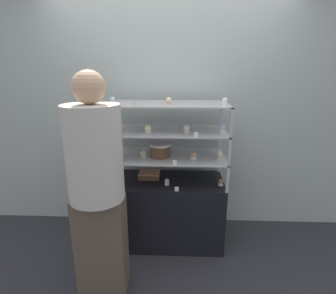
% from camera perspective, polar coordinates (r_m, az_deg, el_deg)
% --- Properties ---
extents(ground_plane, '(20.00, 20.00, 0.00)m').
position_cam_1_polar(ground_plane, '(3.01, 0.00, -19.31)').
color(ground_plane, '#2D2D33').
extents(back_wall, '(8.00, 0.05, 2.60)m').
position_cam_1_polar(back_wall, '(2.90, 0.34, 7.36)').
color(back_wall, '#A8B2AD').
rests_on(back_wall, ground_plane).
extents(display_base, '(1.11, 0.55, 0.69)m').
position_cam_1_polar(display_base, '(2.82, 0.00, -13.61)').
color(display_base, black).
rests_on(display_base, ground_plane).
extents(display_riser_lower, '(1.11, 0.55, 0.26)m').
position_cam_1_polar(display_riser_lower, '(2.58, 0.00, -2.24)').
color(display_riser_lower, '#B7B7BC').
rests_on(display_riser_lower, display_base).
extents(display_riser_middle, '(1.11, 0.55, 0.26)m').
position_cam_1_polar(display_riser_middle, '(2.51, 0.00, 3.33)').
color(display_riser_middle, '#B7B7BC').
rests_on(display_riser_middle, display_riser_lower).
extents(display_riser_upper, '(1.11, 0.55, 0.26)m').
position_cam_1_polar(display_riser_upper, '(2.46, 0.00, 9.17)').
color(display_riser_upper, '#B7B7BC').
rests_on(display_riser_upper, display_riser_middle).
extents(layer_cake_centerpiece, '(0.20, 0.20, 0.13)m').
position_cam_1_polar(layer_cake_centerpiece, '(2.53, -1.72, -0.65)').
color(layer_cake_centerpiece, brown).
rests_on(layer_cake_centerpiece, display_riser_lower).
extents(sheet_cake_frosted, '(0.21, 0.18, 0.06)m').
position_cam_1_polar(sheet_cake_frosted, '(2.72, -4.04, -6.03)').
color(sheet_cake_frosted, brown).
rests_on(sheet_cake_frosted, display_base).
extents(cupcake_0, '(0.05, 0.05, 0.06)m').
position_cam_1_polar(cupcake_0, '(2.59, -11.08, -7.43)').
color(cupcake_0, white).
rests_on(cupcake_0, display_base).
extents(cupcake_1, '(0.05, 0.05, 0.06)m').
position_cam_1_polar(cupcake_1, '(2.54, -0.24, -7.60)').
color(cupcake_1, white).
rests_on(cupcake_1, display_base).
extents(cupcake_2, '(0.05, 0.05, 0.06)m').
position_cam_1_polar(cupcake_2, '(2.58, 11.39, -7.56)').
color(cupcake_2, white).
rests_on(cupcake_2, display_base).
extents(price_tag_0, '(0.04, 0.00, 0.04)m').
position_cam_1_polar(price_tag_0, '(2.42, 1.92, -9.13)').
color(price_tag_0, white).
rests_on(price_tag_0, display_base).
extents(cupcake_3, '(0.06, 0.06, 0.07)m').
position_cam_1_polar(cupcake_3, '(2.50, -11.39, -2.02)').
color(cupcake_3, '#CCB28C').
rests_on(cupcake_3, display_riser_lower).
extents(cupcake_4, '(0.06, 0.06, 0.07)m').
position_cam_1_polar(cupcake_4, '(2.54, -5.37, -1.50)').
color(cupcake_4, beige).
rests_on(cupcake_4, display_riser_lower).
extents(cupcake_5, '(0.06, 0.06, 0.07)m').
position_cam_1_polar(cupcake_5, '(2.48, 5.55, -1.89)').
color(cupcake_5, white).
rests_on(cupcake_5, display_riser_lower).
extents(cupcake_6, '(0.06, 0.06, 0.07)m').
position_cam_1_polar(cupcake_6, '(2.54, 11.03, -1.70)').
color(cupcake_6, beige).
rests_on(cupcake_6, display_riser_lower).
extents(price_tag_1, '(0.04, 0.00, 0.04)m').
position_cam_1_polar(price_tag_1, '(2.32, 1.48, -3.40)').
color(price_tag_1, white).
rests_on(price_tag_1, display_riser_lower).
extents(cupcake_7, '(0.06, 0.06, 0.08)m').
position_cam_1_polar(cupcake_7, '(2.52, -11.34, 4.27)').
color(cupcake_7, '#CCB28C').
rests_on(cupcake_7, display_riser_middle).
extents(cupcake_8, '(0.06, 0.06, 0.08)m').
position_cam_1_polar(cupcake_8, '(2.39, -4.35, 3.90)').
color(cupcake_8, beige).
rests_on(cupcake_8, display_riser_middle).
extents(cupcake_9, '(0.06, 0.06, 0.08)m').
position_cam_1_polar(cupcake_9, '(2.41, 4.07, 4.00)').
color(cupcake_9, beige).
rests_on(cupcake_9, display_riser_middle).
extents(cupcake_10, '(0.06, 0.06, 0.08)m').
position_cam_1_polar(cupcake_10, '(2.46, 11.60, 3.95)').
color(cupcake_10, white).
rests_on(cupcake_10, display_riser_middle).
extents(price_tag_2, '(0.04, 0.00, 0.04)m').
position_cam_1_polar(price_tag_2, '(2.25, 6.11, 2.72)').
color(price_tag_2, white).
rests_on(price_tag_2, display_riser_middle).
extents(cupcake_11, '(0.05, 0.05, 0.07)m').
position_cam_1_polar(cupcake_11, '(2.45, -11.96, 9.88)').
color(cupcake_11, white).
rests_on(cupcake_11, display_riser_upper).
extents(cupcake_12, '(0.05, 0.05, 0.07)m').
position_cam_1_polar(cupcake_12, '(2.36, 0.16, 10.01)').
color(cupcake_12, '#CCB28C').
rests_on(cupcake_12, display_riser_upper).
extents(cupcake_13, '(0.05, 0.05, 0.07)m').
position_cam_1_polar(cupcake_13, '(2.38, 12.28, 9.69)').
color(cupcake_13, white).
rests_on(cupcake_13, display_riser_upper).
extents(price_tag_3, '(0.04, 0.00, 0.04)m').
position_cam_1_polar(price_tag_3, '(2.23, -7.28, 9.26)').
color(price_tag_3, white).
rests_on(price_tag_3, display_riser_upper).
extents(customer_figure, '(0.41, 0.41, 1.76)m').
position_cam_1_polar(customer_figure, '(2.05, -15.27, -7.58)').
color(customer_figure, brown).
rests_on(customer_figure, ground_plane).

